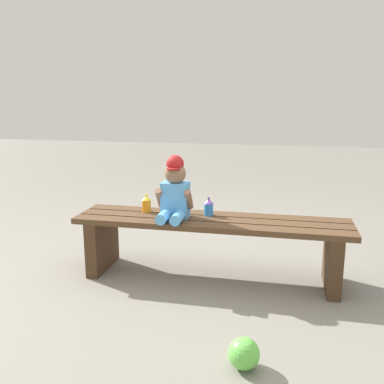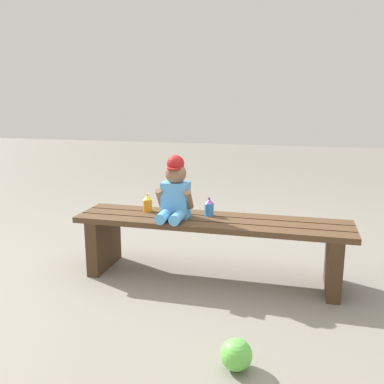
{
  "view_description": "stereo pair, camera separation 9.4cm",
  "coord_description": "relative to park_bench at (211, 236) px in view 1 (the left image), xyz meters",
  "views": [
    {
      "loc": [
        0.43,
        -2.58,
        1.17
      ],
      "look_at": [
        -0.12,
        -0.05,
        0.58
      ],
      "focal_mm": 39.7,
      "sensor_mm": 36.0,
      "label": 1
    },
    {
      "loc": [
        0.52,
        -2.55,
        1.17
      ],
      "look_at": [
        -0.12,
        -0.05,
        0.58
      ],
      "focal_mm": 39.7,
      "sensor_mm": 36.0,
      "label": 2
    }
  ],
  "objects": [
    {
      "name": "sippy_cup_left",
      "position": [
        -0.46,
        0.07,
        0.18
      ],
      "size": [
        0.06,
        0.06,
        0.12
      ],
      "color": "orange",
      "rests_on": "park_bench"
    },
    {
      "name": "child_figure",
      "position": [
        -0.23,
        -0.03,
        0.3
      ],
      "size": [
        0.23,
        0.27,
        0.4
      ],
      "color": "#59A5E5",
      "rests_on": "park_bench"
    },
    {
      "name": "ground_plane",
      "position": [
        0.0,
        0.0,
        -0.28
      ],
      "size": [
        16.0,
        16.0,
        0.0
      ],
      "primitive_type": "plane",
      "color": "gray"
    },
    {
      "name": "toy_ball",
      "position": [
        0.3,
        -0.92,
        -0.21
      ],
      "size": [
        0.14,
        0.14,
        0.14
      ],
      "primitive_type": "sphere",
      "color": "#66CC4C",
      "rests_on": "ground_plane"
    },
    {
      "name": "sippy_cup_right",
      "position": [
        -0.03,
        0.07,
        0.18
      ],
      "size": [
        0.06,
        0.06,
        0.12
      ],
      "color": "#338CE5",
      "rests_on": "park_bench"
    },
    {
      "name": "park_bench",
      "position": [
        0.0,
        0.0,
        0.0
      ],
      "size": [
        1.76,
        0.38,
        0.4
      ],
      "color": "#513823",
      "rests_on": "ground_plane"
    }
  ]
}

